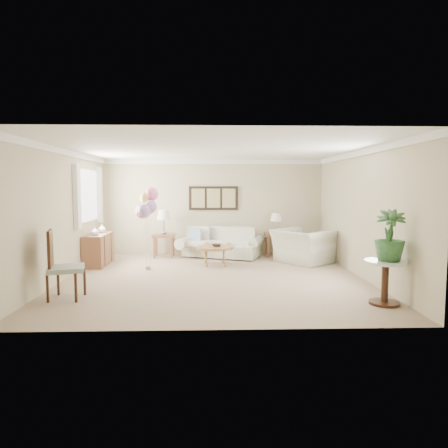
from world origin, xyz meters
name	(u,v)px	position (x,y,z in m)	size (l,w,h in m)	color
ground_plane	(214,278)	(0.00, 0.00, 0.00)	(6.00, 6.00, 0.00)	tan
room_shell	(209,198)	(-0.11, 0.09, 1.63)	(6.04, 6.04, 2.60)	#C0B189
wall_art_triptych	(214,198)	(0.00, 2.96, 1.55)	(1.35, 0.06, 0.65)	black
sofa	(221,245)	(0.20, 2.47, 0.31)	(2.42, 1.47, 0.79)	silver
end_table_left	(164,238)	(-1.32, 2.51, 0.52)	(0.57, 0.52, 0.62)	#8F603D
end_table_right	(276,237)	(1.67, 2.62, 0.52)	(0.57, 0.52, 0.62)	#8F603D
lamp_left	(164,216)	(-1.32, 2.51, 1.10)	(0.36, 0.36, 0.63)	gray
lamp_right	(276,218)	(1.67, 2.62, 1.03)	(0.30, 0.30, 0.53)	gray
coffee_table	(215,248)	(0.03, 1.33, 0.41)	(0.89, 0.89, 0.45)	#A16E44
decor_bowl	(217,245)	(0.06, 1.35, 0.48)	(0.23, 0.23, 0.06)	#2E211D
armchair	(302,246)	(2.16, 1.59, 0.41)	(1.25, 1.10, 0.82)	silver
side_table	(385,271)	(2.67, -1.94, 0.53)	(0.64, 0.64, 0.70)	silver
potted_plant	(390,235)	(2.70, -1.97, 1.10)	(0.45, 0.45, 0.80)	#16451C
accent_chair	(61,263)	(-2.54, -1.46, 0.60)	(0.69, 0.69, 1.15)	gray
credenza	(98,249)	(-2.76, 1.50, 0.37)	(0.46, 1.20, 0.74)	#8F603D
vase_white	(95,231)	(-2.74, 1.21, 0.83)	(0.18, 0.18, 0.19)	silver
vase_sage	(102,229)	(-2.74, 1.79, 0.84)	(0.19, 0.19, 0.20)	silver
balloon_cluster	(147,205)	(-1.48, 0.84, 1.46)	(0.49, 0.52, 1.86)	gray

